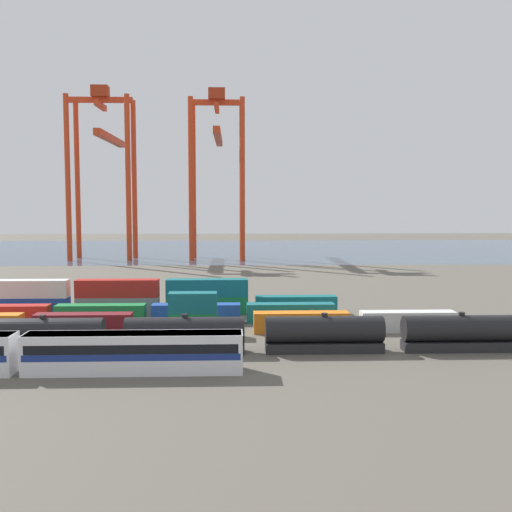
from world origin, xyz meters
The scene contains 22 objects.
ground_plane centered at (0.00, 40.00, 0.00)m, with size 420.00×420.00×0.00m, color #5B564C.
harbour_water centered at (0.00, 133.84, 0.00)m, with size 400.00×110.00×0.01m, color #384C60.
passenger_train centered at (-16.94, -23.51, 2.14)m, with size 42.91×3.14×3.90m.
freight_tank_row centered at (-1.68, -15.93, 2.04)m, with size 74.35×2.87×4.33m.
shipping_container_1 centered at (-15.20, -5.65, 1.30)m, with size 12.10×2.44×2.60m, color maroon.
shipping_container_2 centered at (-1.48, -5.65, 1.30)m, with size 6.04×2.44×2.60m, color #197538.
shipping_container_3 centered at (-1.48, -5.65, 3.90)m, with size 6.04×2.44×2.60m, color #146066.
shipping_container_4 centered at (12.24, -5.65, 1.30)m, with size 12.10×2.44×2.60m, color orange.
shipping_container_5 centered at (25.96, -5.65, 1.30)m, with size 12.10×2.44×2.60m, color silver.
shipping_container_6 centered at (-27.53, 1.11, 1.30)m, with size 12.10×2.44×2.60m, color #AD211C.
shipping_container_7 centered at (-14.51, 1.11, 1.30)m, with size 12.10×2.44×2.60m, color #197538.
shipping_container_8 centered at (-1.49, 1.11, 1.30)m, with size 12.10×2.44×2.60m, color #1C4299.
shipping_container_9 centered at (11.52, 1.11, 1.30)m, with size 12.10×2.44×2.60m, color #146066.
shipping_container_11 centered at (-26.71, 7.87, 1.30)m, with size 12.10×2.44×2.60m, color #1C4299.
shipping_container_12 centered at (-26.71, 7.87, 3.90)m, with size 12.10×2.44×2.60m, color silver.
shipping_container_13 centered at (-13.48, 7.87, 1.30)m, with size 12.10×2.44×2.60m, color slate.
shipping_container_14 centered at (-13.48, 7.87, 3.90)m, with size 12.10×2.44×2.60m, color #AD211C.
shipping_container_15 centered at (-0.25, 7.87, 1.30)m, with size 12.10×2.44×2.60m, color #197538.
shipping_container_16 centered at (-0.25, 7.87, 3.90)m, with size 12.10×2.44×2.60m, color #146066.
shipping_container_17 centered at (12.98, 7.87, 1.30)m, with size 12.10×2.44×2.60m, color #146066.
gantry_crane_west centered at (-34.71, 101.45, 30.54)m, with size 18.59×39.43×50.28m.
gantry_crane_central centered at (-1.07, 101.80, 30.46)m, with size 16.26×41.29×49.75m.
Camera 1 is at (3.67, -81.48, 16.34)m, focal length 42.54 mm.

